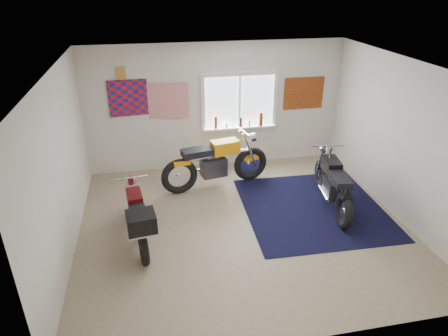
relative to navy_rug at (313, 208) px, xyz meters
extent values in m
plane|color=#9E896B|center=(-1.40, -0.27, -0.01)|extent=(5.50, 5.50, 0.00)
plane|color=white|center=(-1.40, -0.27, 2.69)|extent=(5.50, 5.50, 0.00)
plane|color=silver|center=(-1.40, 2.23, 1.34)|extent=(5.50, 0.00, 5.50)
plane|color=silver|center=(-1.40, -2.77, 1.34)|extent=(5.50, 0.00, 5.50)
plane|color=silver|center=(-4.15, -0.27, 1.34)|extent=(0.00, 5.00, 5.00)
plane|color=silver|center=(1.35, -0.27, 1.34)|extent=(0.00, 5.00, 5.00)
cube|color=black|center=(0.00, 0.00, 0.00)|extent=(2.58, 2.68, 0.01)
cube|color=white|center=(-0.90, 2.21, 1.44)|extent=(1.50, 0.02, 1.10)
cube|color=white|center=(-0.90, 2.20, 2.03)|extent=(1.66, 0.06, 0.08)
cube|color=white|center=(-0.90, 2.20, 0.85)|extent=(1.66, 0.06, 0.08)
cube|color=white|center=(-1.69, 2.20, 1.44)|extent=(0.08, 0.06, 1.10)
cube|color=white|center=(-0.11, 2.20, 1.44)|extent=(0.08, 0.06, 1.10)
cube|color=white|center=(-0.90, 2.20, 1.44)|extent=(0.04, 0.06, 1.10)
cube|color=white|center=(-0.90, 2.14, 0.87)|extent=(1.60, 0.16, 0.04)
cylinder|color=maroon|center=(-1.43, 2.13, 1.03)|extent=(0.07, 0.07, 0.28)
cylinder|color=white|center=(-1.20, 2.13, 0.95)|extent=(0.06, 0.06, 0.12)
cylinder|color=black|center=(-0.88, 2.13, 1.00)|extent=(0.06, 0.06, 0.22)
cylinder|color=#B9C617|center=(-0.69, 2.13, 0.96)|extent=(0.05, 0.05, 0.14)
cylinder|color=maroon|center=(-0.43, 2.13, 1.04)|extent=(0.09, 0.09, 0.30)
plane|color=red|center=(-3.10, 2.21, 1.64)|extent=(1.00, 0.07, 1.00)
plane|color=red|center=(-2.45, 2.19, 1.54)|extent=(0.90, 0.09, 0.90)
cube|color=#B67F34|center=(-3.30, 2.21, 2.14)|extent=(0.18, 0.02, 0.24)
cube|color=#A54C14|center=(0.55, 2.21, 1.54)|extent=(0.90, 0.03, 0.70)
torus|color=black|center=(-0.85, 1.35, 0.35)|extent=(0.75, 0.28, 0.73)
torus|color=black|center=(-2.35, 1.06, 0.35)|extent=(0.75, 0.28, 0.73)
cylinder|color=white|center=(-0.85, 1.35, 0.35)|extent=(0.14, 0.13, 0.12)
cylinder|color=white|center=(-2.35, 1.06, 0.35)|extent=(0.14, 0.13, 0.12)
cylinder|color=white|center=(-1.60, 1.21, 0.67)|extent=(1.37, 0.36, 0.10)
cube|color=#2F2E31|center=(-1.65, 1.19, 0.43)|extent=(0.54, 0.39, 0.37)
cylinder|color=white|center=(-1.69, 1.37, 0.32)|extent=(0.60, 0.19, 0.08)
cube|color=#FF9F0D|center=(-1.41, 1.24, 0.82)|extent=(0.59, 0.38, 0.26)
cube|color=black|center=(-1.97, 1.13, 0.80)|extent=(0.65, 0.42, 0.13)
cube|color=#FF9F0D|center=(-2.30, 1.07, 0.65)|extent=(0.36, 0.23, 0.09)
cube|color=#FF9F0D|center=(-0.85, 1.35, 0.49)|extent=(0.33, 0.21, 0.05)
cylinder|color=white|center=(-1.04, 1.31, 1.11)|extent=(0.17, 0.67, 0.04)
cylinder|color=white|center=(-0.83, 1.36, 0.93)|extent=(0.14, 0.19, 0.17)
torus|color=black|center=(0.44, 0.70, 0.30)|extent=(0.21, 0.63, 0.62)
torus|color=black|center=(0.25, -0.66, 0.30)|extent=(0.21, 0.63, 0.62)
cylinder|color=white|center=(0.44, 0.70, 0.30)|extent=(0.11, 0.12, 0.11)
cylinder|color=white|center=(0.25, -0.66, 0.30)|extent=(0.11, 0.12, 0.11)
cylinder|color=white|center=(0.35, 0.02, 0.60)|extent=(0.26, 1.24, 0.09)
cube|color=#2F2E31|center=(0.34, -0.03, 0.39)|extent=(0.33, 0.48, 0.33)
cylinder|color=white|center=(0.18, 0.00, 0.29)|extent=(0.14, 0.55, 0.07)
cube|color=black|center=(0.37, 0.20, 0.74)|extent=(0.32, 0.52, 0.24)
cube|color=black|center=(0.30, -0.32, 0.72)|extent=(0.35, 0.57, 0.12)
cube|color=black|center=(0.26, -0.61, 0.58)|extent=(0.20, 0.31, 0.08)
cube|color=black|center=(0.44, 0.70, 0.42)|extent=(0.17, 0.29, 0.05)
cylinder|color=white|center=(0.42, 0.53, 1.00)|extent=(0.61, 0.12, 0.04)
cylinder|color=white|center=(0.45, 0.72, 0.84)|extent=(0.17, 0.12, 0.16)
torus|color=black|center=(-3.23, 0.26, 0.28)|extent=(0.18, 0.59, 0.58)
torus|color=black|center=(-3.08, -0.97, 0.28)|extent=(0.18, 0.59, 0.58)
cylinder|color=white|center=(-3.23, 0.26, 0.28)|extent=(0.10, 0.11, 0.10)
cylinder|color=white|center=(-3.08, -0.97, 0.28)|extent=(0.10, 0.11, 0.10)
cylinder|color=white|center=(-3.15, -0.35, 0.54)|extent=(0.22, 1.12, 0.08)
cube|color=#2F2E31|center=(-3.15, -0.40, 0.35)|extent=(0.29, 0.43, 0.30)
cylinder|color=white|center=(-3.29, -0.41, 0.26)|extent=(0.12, 0.49, 0.06)
cube|color=#470B0D|center=(-3.17, -0.19, 0.67)|extent=(0.28, 0.47, 0.21)
cube|color=black|center=(-3.11, -0.66, 0.65)|extent=(0.31, 0.51, 0.11)
cube|color=#470B0D|center=(-3.08, -0.92, 0.53)|extent=(0.17, 0.28, 0.07)
cube|color=#470B0D|center=(-3.23, 0.26, 0.38)|extent=(0.15, 0.26, 0.04)
cylinder|color=white|center=(-3.21, 0.10, 0.90)|extent=(0.55, 0.10, 0.03)
cylinder|color=white|center=(-3.23, 0.28, 0.76)|extent=(0.15, 0.11, 0.14)
cube|color=black|center=(-3.07, -1.06, 0.77)|extent=(0.44, 0.42, 0.27)
camera|label=1|loc=(-2.84, -5.88, 3.89)|focal=32.00mm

